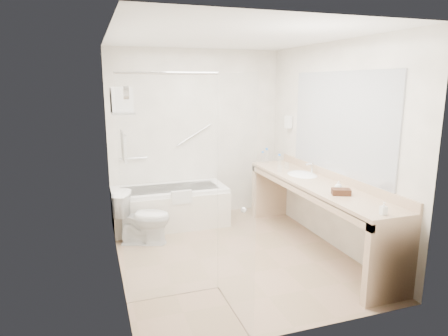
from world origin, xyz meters
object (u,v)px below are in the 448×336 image
object	(u,v)px
vanity_counter	(316,199)
amenity_basket	(341,192)
bathtub	(170,207)
water_bottle_left	(279,161)
toilet	(143,218)

from	to	relation	value
vanity_counter	amenity_basket	xyz separation A→B (m)	(-0.05, -0.57, 0.24)
bathtub	water_bottle_left	world-z (taller)	water_bottle_left
toilet	water_bottle_left	bearing A→B (deg)	-67.86
bathtub	toilet	distance (m)	0.71
toilet	amenity_basket	distance (m)	2.45
vanity_counter	water_bottle_left	bearing A→B (deg)	92.69
bathtub	vanity_counter	bearing A→B (deg)	-42.35
toilet	amenity_basket	xyz separation A→B (m)	(1.92, -1.42, 0.55)
amenity_basket	water_bottle_left	bearing A→B (deg)	89.69
bathtub	amenity_basket	distance (m)	2.52
bathtub	vanity_counter	xyz separation A→B (m)	(1.52, -1.39, 0.36)
bathtub	vanity_counter	world-z (taller)	vanity_counter
vanity_counter	water_bottle_left	distance (m)	0.97
bathtub	toilet	xyz separation A→B (m)	(-0.45, -0.54, 0.06)
bathtub	water_bottle_left	size ratio (longest dim) A/B	8.56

